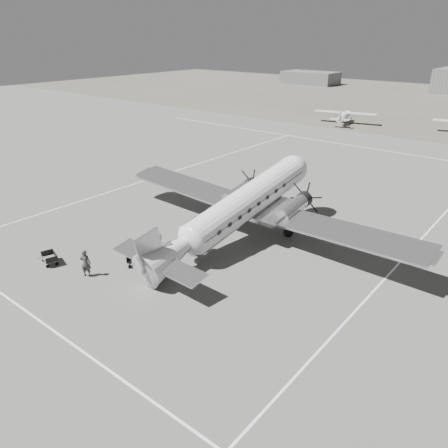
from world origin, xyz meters
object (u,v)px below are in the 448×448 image
(dc3_airliner, at_px, (240,209))
(ramp_agent, at_px, (160,245))
(shed_secondary, at_px, (310,78))
(baggage_cart_near, at_px, (139,261))
(passenger, at_px, (182,237))
(light_plane_left, at_px, (344,117))
(ground_crew, at_px, (86,263))
(baggage_cart_far, at_px, (50,259))

(dc3_airliner, distance_m, ramp_agent, 6.99)
(shed_secondary, distance_m, dc3_airliner, 125.52)
(shed_secondary, xyz_separation_m, baggage_cart_near, (52.27, -120.84, -1.55))
(ramp_agent, distance_m, passenger, 2.32)
(dc3_airliner, height_order, baggage_cart_near, dc3_airliner)
(baggage_cart_near, bearing_deg, light_plane_left, 77.58)
(passenger, bearing_deg, ground_crew, 142.27)
(baggage_cart_near, distance_m, baggage_cart_far, 6.76)
(shed_secondary, bearing_deg, passenger, -65.75)
(baggage_cart_near, height_order, passenger, passenger)
(dc3_airliner, bearing_deg, ground_crew, -111.38)
(shed_secondary, bearing_deg, baggage_cart_far, -69.46)
(shed_secondary, xyz_separation_m, passenger, (52.43, -116.41, -1.11))
(baggage_cart_far, xyz_separation_m, ground_crew, (3.68, 0.66, 0.60))
(ramp_agent, relative_size, passenger, 1.10)
(baggage_cart_near, bearing_deg, baggage_cart_far, -169.12)
(baggage_cart_near, distance_m, ground_crew, 3.74)
(passenger, bearing_deg, baggage_cart_far, 122.63)
(ground_crew, relative_size, passenger, 1.15)
(shed_secondary, height_order, baggage_cart_near, shed_secondary)
(ramp_agent, bearing_deg, baggage_cart_near, 165.19)
(light_plane_left, distance_m, ground_crew, 65.58)
(shed_secondary, height_order, ground_crew, shed_secondary)
(baggage_cart_near, xyz_separation_m, ramp_agent, (0.08, 2.12, 0.53))
(baggage_cart_far, xyz_separation_m, ramp_agent, (5.63, 5.97, 0.56))
(ramp_agent, bearing_deg, shed_secondary, 11.07)
(baggage_cart_near, bearing_deg, passenger, 64.08)
(baggage_cart_near, xyz_separation_m, passenger, (0.16, 4.43, 0.44))
(baggage_cart_far, relative_size, ground_crew, 0.73)
(passenger, bearing_deg, shed_secondary, 1.49)
(ground_crew, bearing_deg, baggage_cart_near, -153.49)
(ground_crew, distance_m, passenger, 7.89)
(shed_secondary, xyz_separation_m, baggage_cart_far, (46.71, -124.69, -1.58))
(shed_secondary, relative_size, baggage_cart_far, 12.05)
(baggage_cart_far, bearing_deg, ground_crew, 27.28)
(light_plane_left, relative_size, passenger, 6.49)
(baggage_cart_far, height_order, ground_crew, ground_crew)
(baggage_cart_far, bearing_deg, baggage_cart_near, 51.77)
(baggage_cart_far, height_order, ramp_agent, ramp_agent)
(shed_secondary, bearing_deg, ground_crew, -67.89)
(light_plane_left, bearing_deg, passenger, -90.97)
(baggage_cart_far, bearing_deg, ramp_agent, 63.71)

